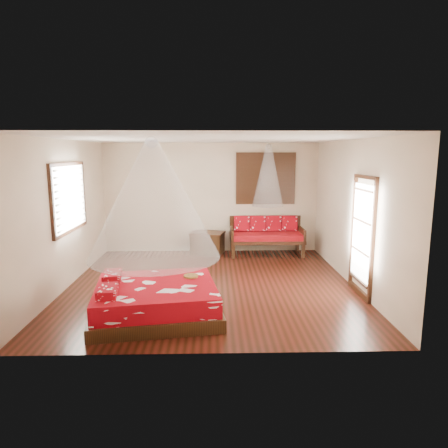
# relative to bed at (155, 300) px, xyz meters

# --- Properties ---
(room) EXTENTS (5.54, 5.54, 2.84)m
(room) POSITION_rel_bed_xyz_m (0.87, 1.48, 1.15)
(room) COLOR black
(room) RESTS_ON ground
(bed) EXTENTS (2.18, 2.03, 0.63)m
(bed) POSITION_rel_bed_xyz_m (0.00, 0.00, 0.00)
(bed) COLOR black
(bed) RESTS_ON floor
(daybed) EXTENTS (1.84, 0.82, 0.96)m
(daybed) POSITION_rel_bed_xyz_m (2.26, 3.86, 0.27)
(daybed) COLOR black
(daybed) RESTS_ON floor
(storage_chest) EXTENTS (0.94, 0.78, 0.56)m
(storage_chest) POSITION_rel_bed_xyz_m (0.77, 3.93, 0.03)
(storage_chest) COLOR black
(storage_chest) RESTS_ON floor
(shutter_panel) EXTENTS (1.52, 0.06, 1.32)m
(shutter_panel) POSITION_rel_bed_xyz_m (2.26, 4.19, 1.65)
(shutter_panel) COLOR black
(shutter_panel) RESTS_ON wall_back
(window_left) EXTENTS (0.10, 1.74, 1.34)m
(window_left) POSITION_rel_bed_xyz_m (-1.84, 1.68, 1.45)
(window_left) COLOR black
(window_left) RESTS_ON wall_left
(glazed_door) EXTENTS (0.08, 1.02, 2.16)m
(glazed_door) POSITION_rel_bed_xyz_m (3.58, 0.88, 0.82)
(glazed_door) COLOR black
(glazed_door) RESTS_ON floor
(wine_tray) EXTENTS (0.25, 0.25, 0.20)m
(wine_tray) POSITION_rel_bed_xyz_m (0.54, 0.39, 0.30)
(wine_tray) COLOR brown
(wine_tray) RESTS_ON bed
(mosquito_net_main) EXTENTS (2.03, 2.03, 1.80)m
(mosquito_net_main) POSITION_rel_bed_xyz_m (0.02, 0.00, 1.60)
(mosquito_net_main) COLOR white
(mosquito_net_main) RESTS_ON ceiling
(mosquito_net_daybed) EXTENTS (0.77, 0.77, 1.50)m
(mosquito_net_daybed) POSITION_rel_bed_xyz_m (2.26, 3.73, 1.75)
(mosquito_net_daybed) COLOR white
(mosquito_net_daybed) RESTS_ON ceiling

